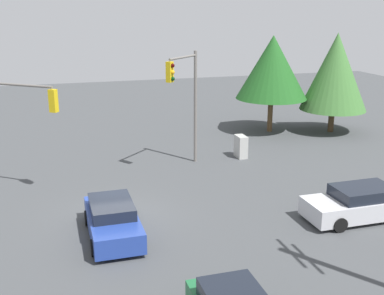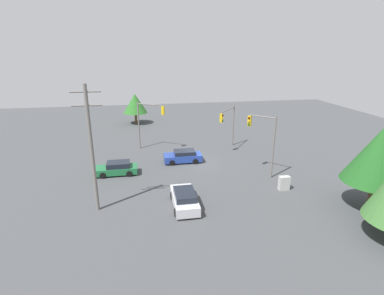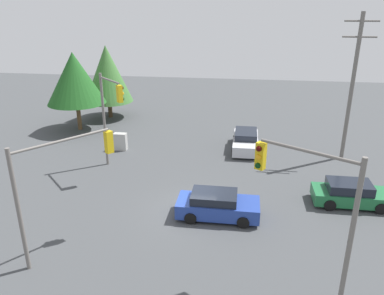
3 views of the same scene
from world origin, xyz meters
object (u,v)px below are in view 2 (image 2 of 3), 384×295
object	(u,v)px
traffic_signal_main	(264,135)
traffic_signal_aux	(148,118)
traffic_signal_cross	(229,120)
sedan_green	(117,168)
sedan_blue	(183,156)
sedan_silver	(184,199)
electrical_cabinet	(284,183)

from	to	relation	value
traffic_signal_main	traffic_signal_aux	xyz separation A→B (m)	(-11.13, 10.55, -0.10)
traffic_signal_cross	traffic_signal_aux	size ratio (longest dim) A/B	0.89
sedan_green	traffic_signal_main	xyz separation A→B (m)	(14.83, -2.78, 3.69)
traffic_signal_main	traffic_signal_cross	size ratio (longest dim) A/B	1.17
traffic_signal_main	traffic_signal_aux	distance (m)	15.34
sedan_blue	traffic_signal_main	world-z (taller)	traffic_signal_main
traffic_signal_main	traffic_signal_aux	bearing A→B (deg)	2.25
traffic_signal_cross	sedan_silver	bearing A→B (deg)	8.25
traffic_signal_cross	sedan_green	bearing A→B (deg)	-28.45
traffic_signal_cross	electrical_cabinet	bearing A→B (deg)	45.31
sedan_silver	electrical_cabinet	size ratio (longest dim) A/B	3.45
sedan_green	electrical_cabinet	distance (m)	16.86
traffic_signal_cross	traffic_signal_aux	distance (m)	10.27
traffic_signal_cross	traffic_signal_main	bearing A→B (deg)	43.71
sedan_silver	traffic_signal_aux	distance (m)	16.24
sedan_silver	traffic_signal_aux	bearing A→B (deg)	98.20
sedan_blue	electrical_cabinet	xyz separation A→B (m)	(8.24, -8.82, -0.01)
sedan_silver	sedan_green	world-z (taller)	sedan_silver
traffic_signal_main	electrical_cabinet	bearing A→B (deg)	147.48
sedan_silver	traffic_signal_main	distance (m)	10.88
sedan_green	traffic_signal_cross	size ratio (longest dim) A/B	0.78
sedan_blue	traffic_signal_main	size ratio (longest dim) A/B	0.67
sedan_silver	traffic_signal_aux	xyz separation A→B (m)	(-2.26, 15.69, 3.55)
sedan_silver	electrical_cabinet	distance (m)	9.74
sedan_silver	traffic_signal_cross	world-z (taller)	traffic_signal_cross
sedan_blue	electrical_cabinet	size ratio (longest dim) A/B	3.23
traffic_signal_aux	electrical_cabinet	xyz separation A→B (m)	(11.89, -14.20, -3.58)
electrical_cabinet	sedan_green	bearing A→B (deg)	157.59
sedan_blue	sedan_green	size ratio (longest dim) A/B	1.01
traffic_signal_aux	traffic_signal_main	bearing A→B (deg)	-12.31
electrical_cabinet	traffic_signal_aux	bearing A→B (deg)	129.94
sedan_silver	sedan_blue	bearing A→B (deg)	82.33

